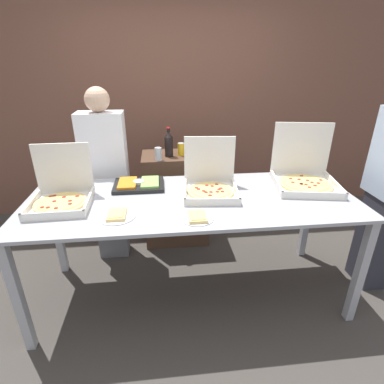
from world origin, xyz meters
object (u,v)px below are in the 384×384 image
(pizza_box_far_right, at_px, (304,175))
(soda_can_colored, at_px, (181,149))
(veggie_tray, at_px, (139,184))
(person_guest_cap, at_px, (107,175))
(pizza_box_near_left, at_px, (61,194))
(paper_plate_front_left, at_px, (117,215))
(paper_plate_front_right, at_px, (197,217))
(soda_can_silver, at_px, (158,154))
(pizza_box_far_left, at_px, (210,183))
(soda_bottle, at_px, (169,144))

(pizza_box_far_right, xyz_separation_m, soda_can_colored, (-0.96, 0.69, 0.05))
(veggie_tray, relative_size, person_guest_cap, 0.24)
(pizza_box_near_left, xyz_separation_m, paper_plate_front_left, (0.41, -0.24, -0.06))
(paper_plate_front_right, bearing_deg, soda_can_silver, 103.24)
(pizza_box_far_left, height_order, pizza_box_near_left, same)
(pizza_box_far_left, distance_m, paper_plate_front_left, 0.75)
(soda_can_silver, bearing_deg, pizza_box_far_left, -57.65)
(pizza_box_near_left, relative_size, soda_can_colored, 3.46)
(pizza_box_near_left, relative_size, soda_can_silver, 3.46)
(paper_plate_front_right, bearing_deg, veggie_tray, 125.40)
(soda_can_silver, relative_size, soda_can_colored, 1.00)
(paper_plate_front_left, relative_size, person_guest_cap, 0.15)
(paper_plate_front_right, bearing_deg, person_guest_cap, 126.78)
(pizza_box_far_right, bearing_deg, pizza_box_near_left, -165.33)
(soda_bottle, distance_m, person_guest_cap, 0.66)
(paper_plate_front_left, bearing_deg, pizza_box_far_left, 25.53)
(pizza_box_near_left, distance_m, soda_bottle, 1.15)
(paper_plate_front_right, relative_size, person_guest_cap, 0.13)
(paper_plate_front_left, distance_m, soda_bottle, 1.14)
(pizza_box_near_left, relative_size, soda_bottle, 1.50)
(pizza_box_near_left, distance_m, soda_can_colored, 1.25)
(pizza_box_far_left, xyz_separation_m, soda_bottle, (-0.29, 0.74, 0.12))
(pizza_box_far_right, xyz_separation_m, veggie_tray, (-1.35, 0.09, -0.06))
(paper_plate_front_left, bearing_deg, soda_bottle, 69.87)
(soda_bottle, xyz_separation_m, person_guest_cap, (-0.59, -0.17, -0.23))
(pizza_box_far_left, height_order, person_guest_cap, person_guest_cap)
(person_guest_cap, bearing_deg, soda_can_colored, -164.95)
(soda_bottle, bearing_deg, pizza_box_far_left, -68.62)
(pizza_box_far_left, relative_size, pizza_box_far_right, 0.80)
(pizza_box_far_left, bearing_deg, pizza_box_near_left, -170.00)
(paper_plate_front_right, bearing_deg, soda_can_colored, 90.85)
(pizza_box_near_left, xyz_separation_m, paper_plate_front_right, (0.93, -0.32, -0.06))
(soda_can_silver, xyz_separation_m, soda_can_colored, (0.22, 0.14, 0.00))
(paper_plate_front_right, height_order, soda_can_silver, soda_can_silver)
(pizza_box_far_right, relative_size, paper_plate_front_left, 2.29)
(pizza_box_far_right, xyz_separation_m, pizza_box_near_left, (-1.87, -0.16, -0.01))
(soda_can_silver, bearing_deg, soda_bottle, 47.94)
(soda_bottle, bearing_deg, pizza_box_near_left, -134.12)
(soda_bottle, distance_m, soda_can_colored, 0.14)
(veggie_tray, relative_size, soda_can_silver, 3.22)
(pizza_box_near_left, xyz_separation_m, soda_can_silver, (0.69, 0.70, 0.06))
(pizza_box_far_left, relative_size, soda_can_colored, 3.66)
(soda_bottle, bearing_deg, soda_can_silver, -132.06)
(veggie_tray, bearing_deg, pizza_box_far_right, -3.93)
(veggie_tray, bearing_deg, soda_bottle, 64.85)
(pizza_box_far_left, height_order, veggie_tray, pizza_box_far_left)
(pizza_box_far_left, height_order, paper_plate_front_right, pizza_box_far_left)
(pizza_box_far_left, height_order, soda_can_silver, pizza_box_far_left)
(pizza_box_far_left, bearing_deg, pizza_box_far_right, 10.69)
(soda_bottle, relative_size, soda_can_colored, 2.31)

